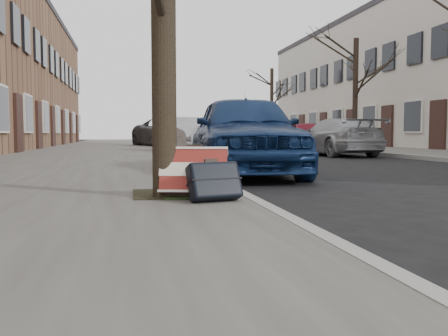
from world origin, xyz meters
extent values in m
plane|color=black|center=(0.00, 0.00, 0.00)|extent=(120.00, 120.00, 0.00)
cube|color=#65625C|center=(-3.70, 15.00, 0.06)|extent=(5.00, 70.00, 0.12)
cube|color=#67655E|center=(7.80, 15.00, 0.06)|extent=(4.00, 70.00, 0.12)
cube|color=black|center=(-2.00, 1.20, 0.13)|extent=(0.85, 0.85, 0.02)
cube|color=maroon|center=(-1.83, 0.84, 0.37)|extent=(0.72, 0.50, 0.51)
cube|color=black|center=(-1.67, 0.55, 0.32)|extent=(0.57, 0.42, 0.40)
imported|color=navy|center=(-0.39, 4.83, 0.75)|extent=(2.11, 4.55, 1.51)
imported|color=#B0B1B8|center=(-0.27, 14.30, 0.68)|extent=(2.21, 4.35, 1.37)
imported|color=#38373C|center=(-0.34, 21.76, 0.80)|extent=(4.10, 6.23, 1.59)
imported|color=#9A9CA2|center=(4.53, 12.03, 0.63)|extent=(2.02, 4.42, 1.25)
imported|color=maroon|center=(5.00, 16.67, 0.65)|extent=(1.70, 3.87, 1.30)
cylinder|color=black|center=(7.20, 16.15, 2.48)|extent=(0.23, 0.23, 4.72)
cylinder|color=black|center=(7.20, 28.96, 2.65)|extent=(0.23, 0.23, 5.05)
camera|label=1|loc=(-2.47, -4.09, 0.77)|focal=40.00mm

